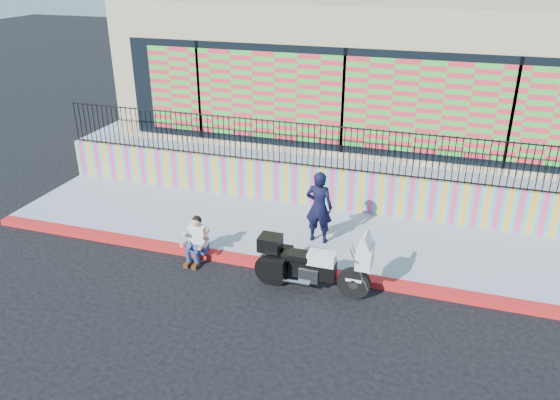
% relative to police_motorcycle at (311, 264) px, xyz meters
% --- Properties ---
extents(ground, '(90.00, 90.00, 0.00)m').
position_rel_police_motorcycle_xyz_m(ground, '(-0.40, 0.59, -0.63)').
color(ground, black).
rests_on(ground, ground).
extents(red_curb, '(16.00, 0.30, 0.15)m').
position_rel_police_motorcycle_xyz_m(red_curb, '(-0.40, 0.59, -0.55)').
color(red_curb, red).
rests_on(red_curb, ground).
extents(sidewalk, '(16.00, 3.00, 0.15)m').
position_rel_police_motorcycle_xyz_m(sidewalk, '(-0.40, 2.24, -0.55)').
color(sidewalk, '#8C94A8').
rests_on(sidewalk, ground).
extents(mural_wall, '(16.00, 0.20, 1.10)m').
position_rel_police_motorcycle_xyz_m(mural_wall, '(-0.40, 3.84, 0.07)').
color(mural_wall, '#E33B6E').
rests_on(mural_wall, sidewalk).
extents(metal_fence, '(15.80, 0.04, 1.20)m').
position_rel_police_motorcycle_xyz_m(metal_fence, '(-0.40, 3.84, 1.22)').
color(metal_fence, black).
rests_on(metal_fence, mural_wall).
extents(elevated_platform, '(16.00, 10.00, 1.25)m').
position_rel_police_motorcycle_xyz_m(elevated_platform, '(-0.40, 8.94, -0.00)').
color(elevated_platform, '#8C94A8').
rests_on(elevated_platform, ground).
extents(storefront_building, '(14.00, 8.06, 4.00)m').
position_rel_police_motorcycle_xyz_m(storefront_building, '(-0.40, 8.72, 2.62)').
color(storefront_building, '#C7B184').
rests_on(storefront_building, elevated_platform).
extents(police_motorcycle, '(2.41, 0.80, 1.50)m').
position_rel_police_motorcycle_xyz_m(police_motorcycle, '(0.00, 0.00, 0.00)').
color(police_motorcycle, black).
rests_on(police_motorcycle, ground).
extents(police_officer, '(0.66, 0.45, 1.77)m').
position_rel_police_motorcycle_xyz_m(police_officer, '(-0.30, 1.87, 0.41)').
color(police_officer, black).
rests_on(police_officer, sidewalk).
extents(seated_man, '(0.54, 0.71, 1.06)m').
position_rel_police_motorcycle_xyz_m(seated_man, '(-2.77, 0.33, -0.18)').
color(seated_man, navy).
rests_on(seated_man, ground).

